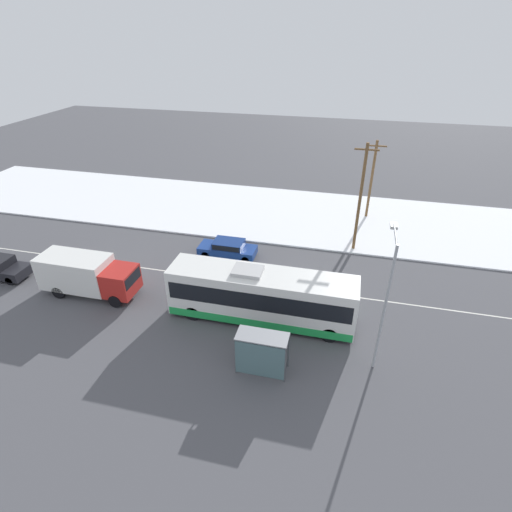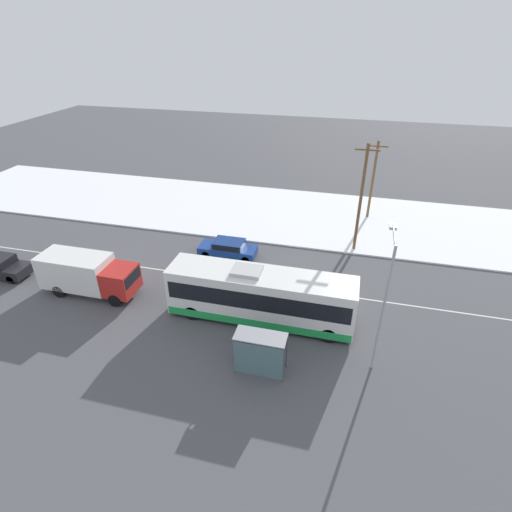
{
  "view_description": "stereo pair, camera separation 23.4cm",
  "coord_description": "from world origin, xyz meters",
  "px_view_note": "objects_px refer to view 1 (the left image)",
  "views": [
    {
      "loc": [
        2.85,
        -23.27,
        16.36
      ],
      "look_at": [
        -3.2,
        1.51,
        1.4
      ],
      "focal_mm": 28.0,
      "sensor_mm": 36.0,
      "label": 1
    },
    {
      "loc": [
        3.07,
        -23.22,
        16.36
      ],
      "look_at": [
        -3.2,
        1.51,
        1.4
      ],
      "focal_mm": 28.0,
      "sensor_mm": 36.0,
      "label": 2
    }
  ],
  "objects_px": {
    "box_truck": "(87,274)",
    "bus_shelter": "(261,350)",
    "utility_pole_roadside": "(360,198)",
    "utility_pole_snowlot": "(372,179)",
    "sedan_car": "(228,248)",
    "pedestrian_at_stop": "(254,339)",
    "city_bus": "(261,296)",
    "streetlamp": "(387,289)"
  },
  "relations": [
    {
      "from": "pedestrian_at_stop",
      "to": "utility_pole_roadside",
      "type": "height_order",
      "value": "utility_pole_roadside"
    },
    {
      "from": "bus_shelter",
      "to": "utility_pole_roadside",
      "type": "xyz_separation_m",
      "value": [
        4.4,
        15.09,
        2.95
      ]
    },
    {
      "from": "bus_shelter",
      "to": "streetlamp",
      "type": "bearing_deg",
      "value": 22.85
    },
    {
      "from": "utility_pole_roadside",
      "to": "utility_pole_snowlot",
      "type": "relative_size",
      "value": 1.19
    },
    {
      "from": "pedestrian_at_stop",
      "to": "utility_pole_roadside",
      "type": "relative_size",
      "value": 0.19
    },
    {
      "from": "sedan_car",
      "to": "bus_shelter",
      "type": "relative_size",
      "value": 1.68
    },
    {
      "from": "city_bus",
      "to": "box_truck",
      "type": "bearing_deg",
      "value": -179.47
    },
    {
      "from": "streetlamp",
      "to": "utility_pole_snowlot",
      "type": "xyz_separation_m",
      "value": [
        -0.48,
        19.44,
        -0.95
      ]
    },
    {
      "from": "utility_pole_roadside",
      "to": "pedestrian_at_stop",
      "type": "bearing_deg",
      "value": -110.57
    },
    {
      "from": "bus_shelter",
      "to": "box_truck",
      "type": "bearing_deg",
      "value": 161.54
    },
    {
      "from": "sedan_car",
      "to": "utility_pole_roadside",
      "type": "height_order",
      "value": "utility_pole_roadside"
    },
    {
      "from": "sedan_car",
      "to": "pedestrian_at_stop",
      "type": "relative_size",
      "value": 2.8
    },
    {
      "from": "streetlamp",
      "to": "bus_shelter",
      "type": "bearing_deg",
      "value": -157.15
    },
    {
      "from": "streetlamp",
      "to": "utility_pole_snowlot",
      "type": "distance_m",
      "value": 19.47
    },
    {
      "from": "box_truck",
      "to": "sedan_car",
      "type": "distance_m",
      "value": 10.64
    },
    {
      "from": "utility_pole_roadside",
      "to": "utility_pole_snowlot",
      "type": "height_order",
      "value": "utility_pole_roadside"
    },
    {
      "from": "pedestrian_at_stop",
      "to": "streetlamp",
      "type": "height_order",
      "value": "streetlamp"
    },
    {
      "from": "box_truck",
      "to": "sedan_car",
      "type": "height_order",
      "value": "box_truck"
    },
    {
      "from": "bus_shelter",
      "to": "utility_pole_snowlot",
      "type": "xyz_separation_m",
      "value": [
        5.4,
        21.92,
        2.22
      ]
    },
    {
      "from": "city_bus",
      "to": "bus_shelter",
      "type": "height_order",
      "value": "city_bus"
    },
    {
      "from": "sedan_car",
      "to": "utility_pole_snowlot",
      "type": "xyz_separation_m",
      "value": [
        10.8,
        10.35,
        3.13
      ]
    },
    {
      "from": "pedestrian_at_stop",
      "to": "streetlamp",
      "type": "xyz_separation_m",
      "value": [
        6.61,
        1.02,
        3.83
      ]
    },
    {
      "from": "box_truck",
      "to": "bus_shelter",
      "type": "distance_m",
      "value": 13.96
    },
    {
      "from": "utility_pole_snowlot",
      "to": "pedestrian_at_stop",
      "type": "bearing_deg",
      "value": -106.66
    },
    {
      "from": "box_truck",
      "to": "utility_pole_roadside",
      "type": "xyz_separation_m",
      "value": [
        17.64,
        10.67,
        3.06
      ]
    },
    {
      "from": "city_bus",
      "to": "streetlamp",
      "type": "distance_m",
      "value": 7.85
    },
    {
      "from": "bus_shelter",
      "to": "city_bus",
      "type": "bearing_deg",
      "value": 102.78
    },
    {
      "from": "city_bus",
      "to": "utility_pole_roadside",
      "type": "bearing_deg",
      "value": 62.8
    },
    {
      "from": "sedan_car",
      "to": "streetlamp",
      "type": "relative_size",
      "value": 0.6
    },
    {
      "from": "box_truck",
      "to": "pedestrian_at_stop",
      "type": "height_order",
      "value": "box_truck"
    },
    {
      "from": "bus_shelter",
      "to": "streetlamp",
      "type": "relative_size",
      "value": 0.36
    },
    {
      "from": "city_bus",
      "to": "box_truck",
      "type": "distance_m",
      "value": 12.22
    },
    {
      "from": "streetlamp",
      "to": "utility_pole_snowlot",
      "type": "relative_size",
      "value": 1.03
    },
    {
      "from": "pedestrian_at_stop",
      "to": "utility_pole_snowlot",
      "type": "distance_m",
      "value": 21.55
    },
    {
      "from": "box_truck",
      "to": "bus_shelter",
      "type": "bearing_deg",
      "value": -18.46
    },
    {
      "from": "utility_pole_roadside",
      "to": "utility_pole_snowlot",
      "type": "bearing_deg",
      "value": 81.62
    },
    {
      "from": "box_truck",
      "to": "utility_pole_snowlot",
      "type": "distance_m",
      "value": 25.68
    },
    {
      "from": "city_bus",
      "to": "sedan_car",
      "type": "height_order",
      "value": "city_bus"
    },
    {
      "from": "city_bus",
      "to": "box_truck",
      "type": "xyz_separation_m",
      "value": [
        -12.22,
        -0.11,
        -0.18
      ]
    },
    {
      "from": "sedan_car",
      "to": "streetlamp",
      "type": "height_order",
      "value": "streetlamp"
    },
    {
      "from": "sedan_car",
      "to": "utility_pole_roadside",
      "type": "distance_m",
      "value": 11.11
    },
    {
      "from": "pedestrian_at_stop",
      "to": "city_bus",
      "type": "bearing_deg",
      "value": 95.71
    }
  ]
}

